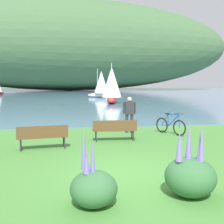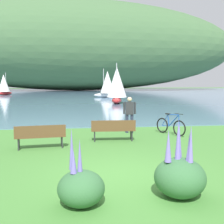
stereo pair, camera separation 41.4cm
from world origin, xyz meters
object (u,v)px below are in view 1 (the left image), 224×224
object	(u,v)px
park_bench_further_along	(115,128)
person_at_shoreline	(129,112)
sailboat_toward_hillside	(101,84)
park_bench_near_camera	(43,135)
bicycle_leaning_near_bench	(170,126)
sailboat_nearest_to_shore	(112,84)

from	to	relation	value
park_bench_further_along	person_at_shoreline	distance (m)	2.10
sailboat_toward_hillside	park_bench_further_along	bearing A→B (deg)	-95.45
park_bench_near_camera	park_bench_further_along	world-z (taller)	same
bicycle_leaning_near_bench	sailboat_nearest_to_shore	world-z (taller)	sailboat_nearest_to_shore
sailboat_nearest_to_shore	person_at_shoreline	bearing A→B (deg)	-95.92
person_at_shoreline	sailboat_toward_hillside	size ratio (longest dim) A/B	0.40
park_bench_near_camera	bicycle_leaning_near_bench	distance (m)	5.98
park_bench_near_camera	bicycle_leaning_near_bench	world-z (taller)	bicycle_leaning_near_bench
bicycle_leaning_near_bench	park_bench_further_along	bearing A→B (deg)	-158.49
bicycle_leaning_near_bench	sailboat_toward_hillside	distance (m)	29.80
person_at_shoreline	sailboat_toward_hillside	bearing A→B (deg)	86.18
park_bench_further_along	bicycle_leaning_near_bench	xyz separation A→B (m)	(2.80, 1.10, -0.12)
bicycle_leaning_near_bench	sailboat_toward_hillside	world-z (taller)	sailboat_toward_hillside
park_bench_near_camera	park_bench_further_along	size ratio (longest dim) A/B	1.02
person_at_shoreline	sailboat_nearest_to_shore	distance (m)	17.96
park_bench_near_camera	sailboat_nearest_to_shore	size ratio (longest dim) A/B	0.42
sailboat_nearest_to_shore	sailboat_toward_hillside	world-z (taller)	sailboat_nearest_to_shore
bicycle_leaning_near_bench	sailboat_nearest_to_shore	size ratio (longest dim) A/B	0.36
person_at_shoreline	sailboat_toward_hillside	distance (m)	29.15
park_bench_further_along	bicycle_leaning_near_bench	distance (m)	3.01
person_at_shoreline	sailboat_toward_hillside	xyz separation A→B (m)	(1.94, 29.06, 1.09)
sailboat_nearest_to_shore	sailboat_toward_hillside	distance (m)	11.24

